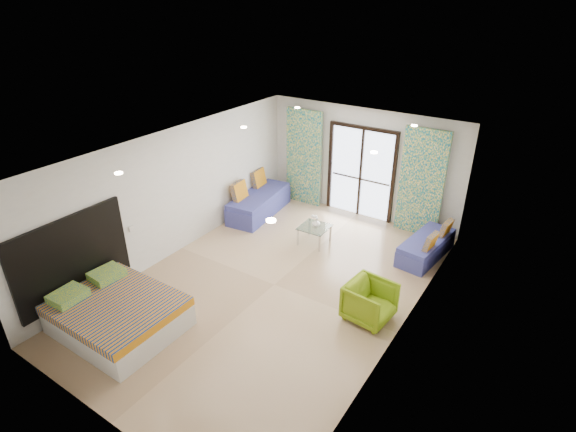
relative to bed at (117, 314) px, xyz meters
The scene contains 24 objects.
floor 2.88m from the bed, 58.97° to the left, with size 5.00×7.50×0.01m, color #9F805F, non-canonical shape.
ceiling 3.75m from the bed, 58.97° to the left, with size 5.00×7.50×0.01m, color silver, non-canonical shape.
wall_back 6.47m from the bed, 76.61° to the left, with size 5.00×0.01×2.70m, color silver, non-canonical shape.
wall_front 2.23m from the bed, 41.24° to the right, with size 5.00×0.01×2.70m, color silver, non-canonical shape.
wall_left 2.87m from the bed, 112.62° to the left, with size 0.01×7.50×2.70m, color silver, non-canonical shape.
wall_right 4.79m from the bed, 31.69° to the left, with size 0.01×7.50×2.70m, color silver, non-canonical shape.
balcony_door 6.42m from the bed, 76.55° to the left, with size 1.76×0.08×2.28m.
balcony_rail 6.39m from the bed, 76.57° to the left, with size 1.52×0.03×0.04m, color #595451.
curtain_left 6.10m from the bed, 90.70° to the left, with size 1.00×0.10×2.50m, color white.
curtain_right 6.81m from the bed, 63.33° to the left, with size 1.00×0.10×2.50m, color white.
downlight_a 2.43m from the bed, 80.41° to the left, with size 0.12×0.12×0.02m, color #FFE0B2.
downlight_b 3.76m from the bed, ahead, with size 0.12×0.12×0.02m, color #FFE0B2.
downlight_c 4.20m from the bed, 88.73° to the left, with size 0.12×0.12×0.02m, color #FFE0B2.
downlight_d 5.09m from the bed, 50.22° to the left, with size 0.12×0.12×0.02m, color #FFE0B2.
downlight_e 5.95m from the bed, 89.19° to the left, with size 0.12×0.12×0.02m, color #FFE0B2.
downlight_f 6.61m from the bed, 62.19° to the left, with size 0.12×0.12×0.02m, color #FFE0B2.
headboard 1.25m from the bed, behind, with size 0.06×2.10×1.50m, color black.
switch_plate 1.77m from the bed, 128.47° to the left, with size 0.02×0.10×0.10m, color silver.
bed is the anchor object (origin of this frame).
daybed_left 4.84m from the bed, 97.61° to the left, with size 1.01×2.08×0.99m.
daybed_right 6.23m from the bed, 54.77° to the left, with size 0.82×1.67×0.79m.
coffee_table 4.47m from the bed, 73.06° to the left, with size 0.65×0.65×0.72m.
vase 4.50m from the bed, 72.73° to the left, with size 0.18×0.19×0.18m, color white.
armchair 4.26m from the bed, 36.75° to the left, with size 0.75×0.70×0.77m, color #7A9D14.
Camera 1 is at (4.18, -5.84, 5.12)m, focal length 28.00 mm.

